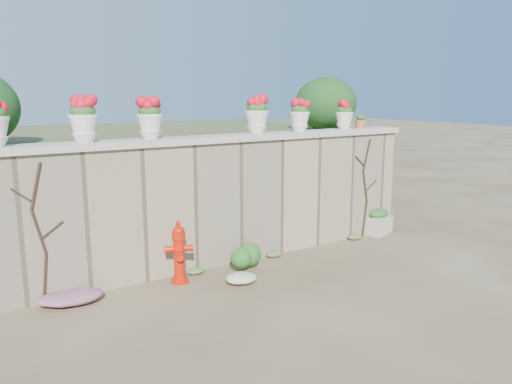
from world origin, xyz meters
TOP-DOWN VIEW (x-y plane):
  - ground at (0.00, 0.00)m, footprint 80.00×80.00m
  - stone_wall at (0.00, 1.80)m, footprint 8.00×0.40m
  - wall_cap at (0.00, 1.80)m, footprint 8.10×0.52m
  - raised_fill at (0.00, 5.00)m, footprint 9.00×6.00m
  - back_shrub_right at (3.40, 3.00)m, footprint 1.30×1.30m
  - vine_left at (-2.67, 1.58)m, footprint 0.60×0.04m
  - vine_right at (3.23, 1.58)m, footprint 0.60×0.04m
  - fire_hydrant at (-0.85, 1.32)m, footprint 0.40×0.29m
  - planter_box at (3.60, 1.55)m, footprint 0.69×0.53m
  - green_shrub at (0.24, 1.21)m, footprint 0.54×0.49m
  - magenta_clump at (-2.40, 1.41)m, footprint 0.90×0.60m
  - white_flowers at (-0.13, 0.77)m, footprint 0.56×0.45m
  - urn_pot_1 at (-1.97, 1.80)m, footprint 0.39×0.39m
  - urn_pot_2 at (-1.03, 1.80)m, footprint 0.37×0.37m
  - urn_pot_3 at (0.84, 1.80)m, footprint 0.39×0.39m
  - urn_pot_4 at (1.75, 1.80)m, footprint 0.36×0.36m
  - urn_pot_5 at (2.82, 1.80)m, footprint 0.33×0.33m
  - terracotta_pot at (3.24, 1.80)m, footprint 0.22×0.22m

SIDE VIEW (x-z plane):
  - ground at x=0.00m, z-range 0.00..0.00m
  - white_flowers at x=-0.13m, z-range 0.00..0.20m
  - magenta_clump at x=-2.40m, z-range 0.00..0.24m
  - planter_box at x=3.60m, z-range -0.02..0.49m
  - green_shrub at x=0.24m, z-range 0.00..0.52m
  - fire_hydrant at x=-0.85m, z-range 0.00..0.94m
  - vine_left at x=-2.67m, z-range 0.04..1.94m
  - vine_right at x=3.23m, z-range 0.04..1.94m
  - stone_wall at x=0.00m, z-range 0.00..2.00m
  - raised_fill at x=0.00m, z-range 0.00..2.00m
  - wall_cap at x=0.00m, z-range 2.00..2.10m
  - terracotta_pot at x=3.24m, z-range 2.09..2.35m
  - urn_pot_5 at x=2.82m, z-range 2.10..2.61m
  - urn_pot_4 at x=1.75m, z-range 2.10..2.65m
  - urn_pot_2 at x=-1.03m, z-range 2.10..2.68m
  - urn_pot_1 at x=-1.97m, z-range 2.10..2.70m
  - urn_pot_3 at x=0.84m, z-range 2.10..2.71m
  - back_shrub_right at x=3.40m, z-range 2.00..3.10m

